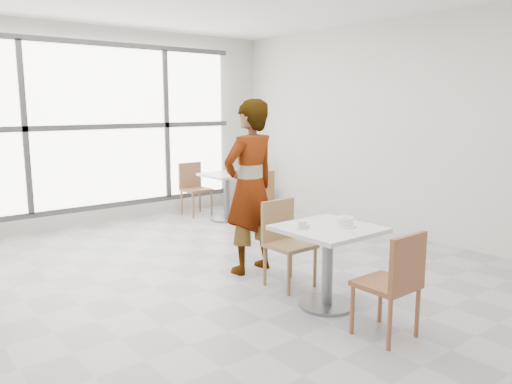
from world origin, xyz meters
TOP-DOWN VIEW (x-y plane):
  - floor at (0.00, 0.00)m, footprint 7.00×7.00m
  - wall_back at (0.00, 3.50)m, footprint 6.00×0.00m
  - wall_right at (3.00, 0.00)m, footprint 0.00×7.00m
  - window at (0.00, 3.44)m, footprint 4.60×0.07m
  - main_table at (0.26, -1.01)m, footprint 0.80×0.80m
  - chair_near at (0.18, -1.79)m, footprint 0.42×0.42m
  - chair_far at (0.35, -0.33)m, footprint 0.42×0.42m
  - oatmeal_bowl at (0.39, -1.08)m, footprint 0.21×0.21m
  - coffee_cup at (0.04, -0.90)m, footprint 0.16×0.13m
  - person at (0.34, 0.22)m, footprint 0.72×0.51m
  - bg_table_right at (1.61, 2.44)m, footprint 0.70×0.70m
  - bg_chair_right_near at (1.61, 1.65)m, footprint 0.42×0.42m
  - bg_chair_right_far at (1.42, 3.13)m, footprint 0.42×0.42m
  - plant_right at (2.67, 2.96)m, footprint 0.54×0.54m

SIDE VIEW (x-z plane):
  - floor at x=0.00m, z-range 0.00..0.00m
  - plant_right at x=2.67m, z-range 0.00..0.82m
  - bg_table_right at x=1.61m, z-range 0.11..0.86m
  - chair_near at x=0.18m, z-range 0.07..0.94m
  - chair_far at x=0.35m, z-range 0.07..0.94m
  - bg_chair_right_near at x=1.61m, z-range 0.07..0.94m
  - bg_chair_right_far at x=1.42m, z-range 0.07..0.94m
  - main_table at x=0.26m, z-range 0.15..0.90m
  - coffee_cup at x=0.04m, z-range 0.75..0.81m
  - oatmeal_bowl at x=0.39m, z-range 0.75..0.84m
  - person at x=0.34m, z-range 0.00..1.89m
  - window at x=0.00m, z-range 0.24..2.76m
  - wall_back at x=0.00m, z-range -1.50..4.50m
  - wall_right at x=3.00m, z-range -2.00..5.00m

